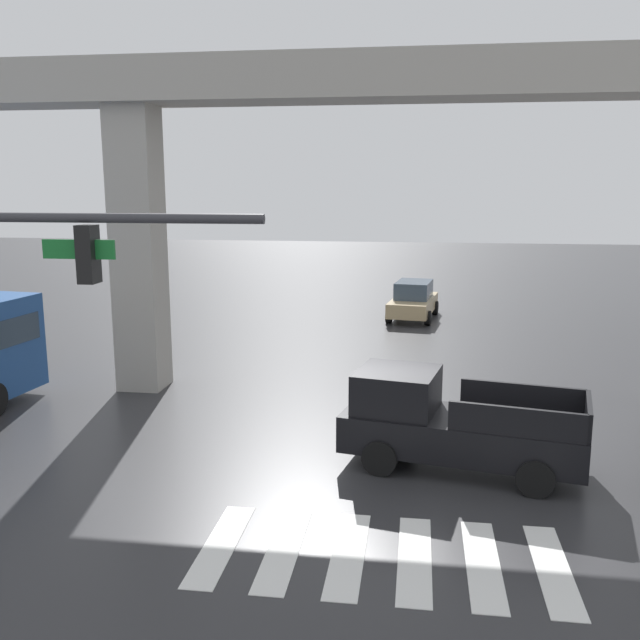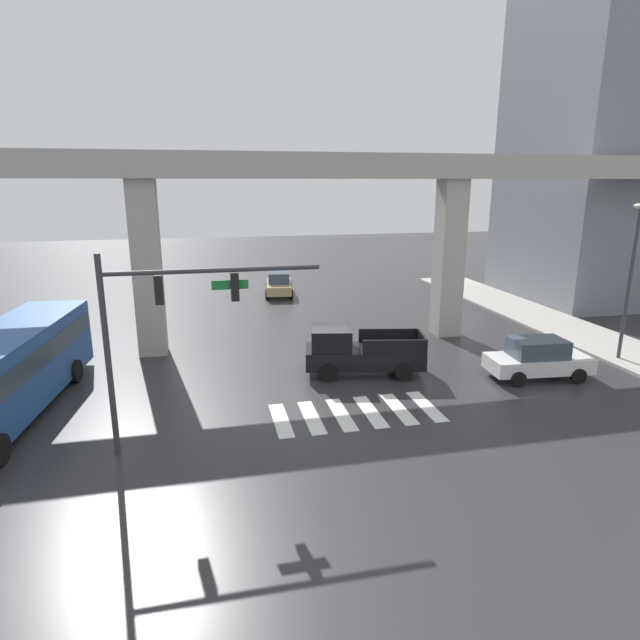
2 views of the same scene
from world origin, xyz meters
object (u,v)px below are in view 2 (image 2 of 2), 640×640
(pickup_truck, at_px, (357,352))
(city_bus, at_px, (6,368))
(sedan_white, at_px, (538,359))
(traffic_signal_mast, at_px, (165,313))
(street_lamp_near_corner, at_px, (632,264))
(sedan_tan, at_px, (279,284))

(pickup_truck, xyz_separation_m, city_bus, (-13.38, -1.24, 0.73))
(city_bus, bearing_deg, pickup_truck, 5.31)
(sedan_white, height_order, traffic_signal_mast, traffic_signal_mast)
(street_lamp_near_corner, bearing_deg, sedan_white, -167.72)
(city_bus, distance_m, traffic_signal_mast, 7.51)
(traffic_signal_mast, bearing_deg, sedan_white, 11.28)
(traffic_signal_mast, bearing_deg, street_lamp_near_corner, 11.54)
(pickup_truck, distance_m, city_bus, 13.45)
(sedan_white, bearing_deg, pickup_truck, 163.66)
(sedan_white, bearing_deg, city_bus, 177.47)
(sedan_white, height_order, sedan_tan, same)
(sedan_white, distance_m, traffic_signal_mast, 15.60)
(city_bus, distance_m, sedan_white, 20.78)
(pickup_truck, height_order, sedan_white, pickup_truck)
(pickup_truck, height_order, traffic_signal_mast, traffic_signal_mast)
(sedan_white, relative_size, street_lamp_near_corner, 0.61)
(pickup_truck, bearing_deg, traffic_signal_mast, -145.73)
(sedan_tan, height_order, street_lamp_near_corner, street_lamp_near_corner)
(street_lamp_near_corner, bearing_deg, pickup_truck, 175.15)
(pickup_truck, relative_size, city_bus, 0.49)
(sedan_tan, xyz_separation_m, street_lamp_near_corner, (13.37, -18.24, 3.70))
(pickup_truck, relative_size, sedan_white, 1.21)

